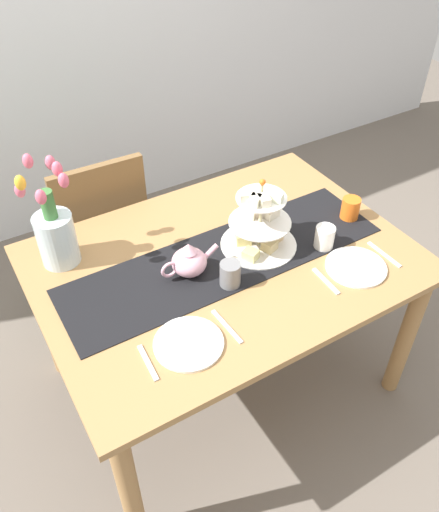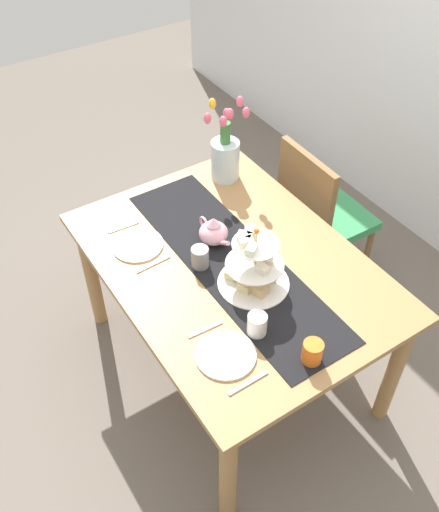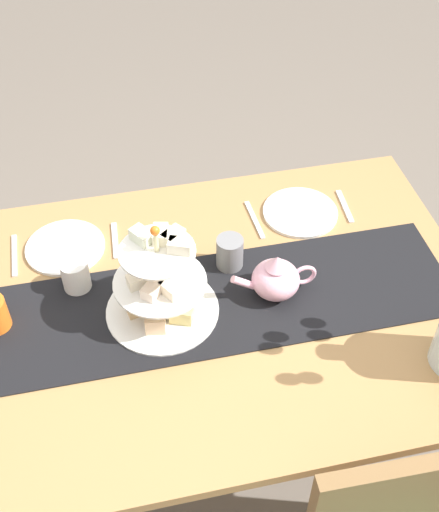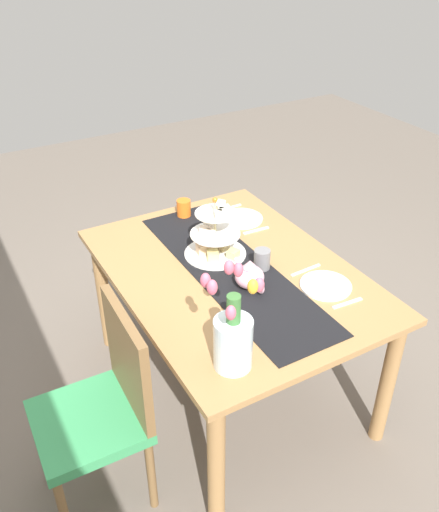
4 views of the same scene
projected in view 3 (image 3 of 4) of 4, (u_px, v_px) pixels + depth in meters
ground_plane at (220, 440)px, 2.30m from camera, size 8.00×8.00×0.00m
dining_table at (220, 326)px, 1.85m from camera, size 1.42×1.03×0.74m
table_runner at (220, 302)px, 1.77m from camera, size 1.28×0.36×0.00m
tiered_cake_stand at (161, 288)px, 1.68m from camera, size 0.30×0.30×0.30m
teapot at (276, 278)px, 1.75m from camera, size 0.24×0.13×0.14m
dinner_plate_left at (300, 212)px, 2.02m from camera, size 0.23×0.23×0.01m
fork_left at (345, 206)px, 2.04m from camera, size 0.03×0.15×0.01m
knife_left at (255, 220)px, 2.00m from camera, size 0.02×0.17×0.01m
dinner_plate_right at (65, 247)px, 1.91m from camera, size 0.23×0.23×0.01m
fork_right at (115, 240)px, 1.94m from camera, size 0.02×0.15×0.01m
knife_right at (15, 255)px, 1.89m from camera, size 0.02×0.17×0.01m
mug_grey at (230, 252)px, 1.83m from camera, size 0.08×0.08×0.09m
mug_white_text at (76, 275)px, 1.78m from camera, size 0.08×0.08×0.09m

